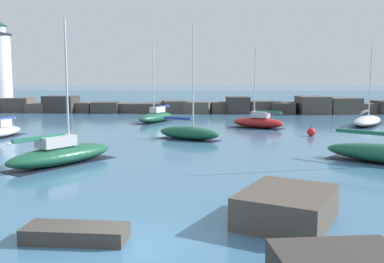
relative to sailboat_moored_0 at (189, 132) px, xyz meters
name	(u,v)px	position (x,y,z in m)	size (l,w,h in m)	color
ground_plane	(130,245)	(-0.55, -23.18, -0.61)	(600.00, 600.00, 0.00)	#3D6B8E
open_sea_beyond	(204,96)	(-0.55, 88.56, -0.60)	(400.00, 116.00, 0.01)	#2D5B7F
breakwater_jetty	(214,106)	(2.31, 28.55, 0.36)	(69.59, 6.62, 2.52)	#383330
foreground_rocks	(223,238)	(2.34, -23.70, -0.11)	(14.98, 9.87, 1.17)	#383330
sailboat_moored_0	(189,132)	(0.00, 0.00, 0.00)	(5.86, 4.21, 9.63)	#195138
sailboat_moored_1	(156,116)	(-4.64, 14.25, 0.07)	(4.29, 7.17, 9.13)	#195138
sailboat_moored_4	(367,121)	(19.07, 11.90, -0.08)	(6.09, 8.30, 8.61)	silver
sailboat_moored_5	(258,122)	(6.77, 8.85, 0.04)	(5.95, 4.72, 8.39)	maroon
sailboat_moored_6	(61,154)	(-7.09, -10.88, 0.05)	(5.73, 7.27, 8.64)	#195138
mooring_buoy_orange_near	(311,132)	(10.87, 2.70, -0.24)	(0.74, 0.74, 0.94)	red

